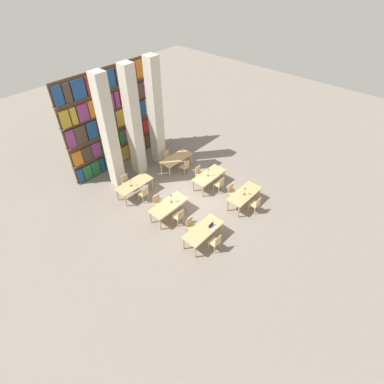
{
  "coord_description": "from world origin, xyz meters",
  "views": [
    {
      "loc": [
        -8.34,
        -7.71,
        10.33
      ],
      "look_at": [
        0.0,
        -0.23,
        0.67
      ],
      "focal_mm": 28.0,
      "sensor_mm": 36.0,
      "label": 1
    }
  ],
  "objects_px": {
    "chair_0": "(215,242)",
    "chair_7": "(199,173)",
    "reading_table_2": "(169,206)",
    "chair_6": "(220,184)",
    "desk_lamp_0": "(245,190)",
    "reading_table_3": "(209,176)",
    "pillar_center": "(134,123)",
    "chair_11": "(168,157)",
    "chair_2": "(256,204)",
    "chair_5": "(158,202)",
    "desk_lamp_3": "(130,181)",
    "pillar_left": "(109,134)",
    "chair_9": "(126,182)",
    "chair_4": "(179,216)",
    "reading_table_5": "(176,159)",
    "chair_1": "(191,226)",
    "laptop": "(212,227)",
    "reading_table_4": "(134,185)",
    "reading_table_0": "(203,231)",
    "pillar_right": "(155,113)",
    "reading_table_1": "(244,195)",
    "chair_10": "(185,166)",
    "chair_3": "(232,192)",
    "desk_lamp_1": "(171,197)",
    "chair_8": "(144,193)"
  },
  "relations": [
    {
      "from": "chair_1",
      "to": "pillar_right",
      "type": "bearing_deg",
      "value": -119.92
    },
    {
      "from": "chair_1",
      "to": "chair_4",
      "type": "height_order",
      "value": "same"
    },
    {
      "from": "pillar_left",
      "to": "reading_table_2",
      "type": "bearing_deg",
      "value": -89.32
    },
    {
      "from": "chair_11",
      "to": "chair_8",
      "type": "bearing_deg",
      "value": 24.57
    },
    {
      "from": "reading_table_5",
      "to": "reading_table_3",
      "type": "bearing_deg",
      "value": -89.52
    },
    {
      "from": "chair_9",
      "to": "desk_lamp_0",
      "type": "bearing_deg",
      "value": 119.46
    },
    {
      "from": "reading_table_2",
      "to": "chair_6",
      "type": "xyz_separation_m",
      "value": [
        3.07,
        -0.66,
        -0.18
      ]
    },
    {
      "from": "pillar_center",
      "to": "laptop",
      "type": "xyz_separation_m",
      "value": [
        -1.22,
        -6.3,
        -2.22
      ]
    },
    {
      "from": "chair_1",
      "to": "reading_table_3",
      "type": "distance_m",
      "value": 3.53
    },
    {
      "from": "desk_lamp_1",
      "to": "reading_table_4",
      "type": "height_order",
      "value": "desk_lamp_1"
    },
    {
      "from": "reading_table_0",
      "to": "chair_5",
      "type": "distance_m",
      "value": 2.92
    },
    {
      "from": "chair_7",
      "to": "chair_6",
      "type": "bearing_deg",
      "value": 90.0
    },
    {
      "from": "reading_table_2",
      "to": "chair_4",
      "type": "distance_m",
      "value": 0.72
    },
    {
      "from": "chair_4",
      "to": "chair_5",
      "type": "distance_m",
      "value": 1.39
    },
    {
      "from": "chair_1",
      "to": "reading_table_2",
      "type": "distance_m",
      "value": 1.54
    },
    {
      "from": "chair_6",
      "to": "reading_table_4",
      "type": "bearing_deg",
      "value": 135.5
    },
    {
      "from": "desk_lamp_3",
      "to": "pillar_right",
      "type": "bearing_deg",
      "value": 24.35
    },
    {
      "from": "chair_10",
      "to": "chair_6",
      "type": "bearing_deg",
      "value": -88.69
    },
    {
      "from": "chair_5",
      "to": "reading_table_5",
      "type": "height_order",
      "value": "chair_5"
    },
    {
      "from": "chair_2",
      "to": "pillar_left",
      "type": "bearing_deg",
      "value": 114.33
    },
    {
      "from": "desk_lamp_3",
      "to": "chair_5",
      "type": "bearing_deg",
      "value": -81.6
    },
    {
      "from": "reading_table_4",
      "to": "chair_11",
      "type": "relative_size",
      "value": 2.2
    },
    {
      "from": "pillar_left",
      "to": "chair_5",
      "type": "xyz_separation_m",
      "value": [
        0.01,
        -3.17,
        -2.52
      ]
    },
    {
      "from": "chair_7",
      "to": "chair_9",
      "type": "relative_size",
      "value": 1.0
    },
    {
      "from": "laptop",
      "to": "chair_3",
      "type": "height_order",
      "value": "laptop"
    },
    {
      "from": "desk_lamp_0",
      "to": "reading_table_3",
      "type": "height_order",
      "value": "desk_lamp_0"
    },
    {
      "from": "chair_2",
      "to": "chair_5",
      "type": "bearing_deg",
      "value": 130.34
    },
    {
      "from": "desk_lamp_0",
      "to": "chair_11",
      "type": "xyz_separation_m",
      "value": [
        0.05,
        5.36,
        -0.56
      ]
    },
    {
      "from": "reading_table_2",
      "to": "reading_table_3",
      "type": "height_order",
      "value": "same"
    },
    {
      "from": "pillar_right",
      "to": "chair_10",
      "type": "xyz_separation_m",
      "value": [
        0.03,
        -2.13,
        -2.52
      ]
    },
    {
      "from": "desk_lamp_1",
      "to": "laptop",
      "type": "bearing_deg",
      "value": -89.29
    },
    {
      "from": "reading_table_1",
      "to": "reading_table_5",
      "type": "xyz_separation_m",
      "value": [
        -0.02,
        4.63,
        0.0
      ]
    },
    {
      "from": "pillar_left",
      "to": "laptop",
      "type": "distance_m",
      "value": 6.68
    },
    {
      "from": "desk_lamp_0",
      "to": "chair_7",
      "type": "bearing_deg",
      "value": 88.03
    },
    {
      "from": "chair_10",
      "to": "desk_lamp_0",
      "type": "bearing_deg",
      "value": -90.68
    },
    {
      "from": "chair_10",
      "to": "chair_11",
      "type": "xyz_separation_m",
      "value": [
        0.0,
        1.39,
        0.0
      ]
    },
    {
      "from": "reading_table_1",
      "to": "chair_7",
      "type": "distance_m",
      "value": 2.94
    },
    {
      "from": "pillar_left",
      "to": "chair_0",
      "type": "bearing_deg",
      "value": -90.59
    },
    {
      "from": "laptop",
      "to": "desk_lamp_3",
      "type": "xyz_separation_m",
      "value": [
        -0.53,
        4.82,
        0.27
      ]
    },
    {
      "from": "pillar_right",
      "to": "laptop",
      "type": "bearing_deg",
      "value": -113.49
    },
    {
      "from": "laptop",
      "to": "desk_lamp_0",
      "type": "height_order",
      "value": "desk_lamp_0"
    },
    {
      "from": "chair_0",
      "to": "chair_7",
      "type": "bearing_deg",
      "value": 48.86
    },
    {
      "from": "chair_6",
      "to": "chair_10",
      "type": "height_order",
      "value": "same"
    },
    {
      "from": "chair_0",
      "to": "reading_table_1",
      "type": "xyz_separation_m",
      "value": [
        3.16,
        0.71,
        0.18
      ]
    },
    {
      "from": "chair_1",
      "to": "reading_table_4",
      "type": "height_order",
      "value": "chair_1"
    },
    {
      "from": "chair_2",
      "to": "chair_11",
      "type": "xyz_separation_m",
      "value": [
        0.0,
        6.02,
        0.0
      ]
    },
    {
      "from": "pillar_center",
      "to": "chair_11",
      "type": "distance_m",
      "value": 3.05
    },
    {
      "from": "chair_5",
      "to": "chair_6",
      "type": "xyz_separation_m",
      "value": [
        3.1,
        -1.35,
        0.0
      ]
    },
    {
      "from": "chair_2",
      "to": "chair_5",
      "type": "distance_m",
      "value": 4.7
    },
    {
      "from": "chair_3",
      "to": "chair_6",
      "type": "height_order",
      "value": "same"
    }
  ]
}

